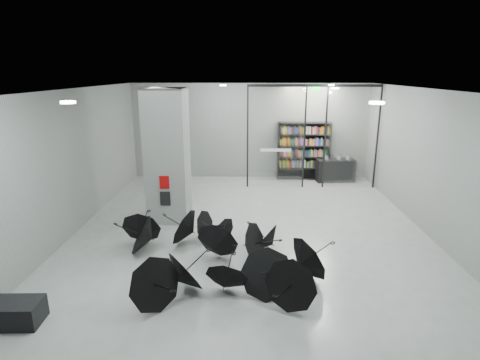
{
  "coord_description": "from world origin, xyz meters",
  "views": [
    {
      "loc": [
        -0.04,
        -9.31,
        4.45
      ],
      "look_at": [
        -0.3,
        1.5,
        1.4
      ],
      "focal_mm": 28.81,
      "sensor_mm": 36.0,
      "label": 1
    }
  ],
  "objects_px": {
    "bench": "(3,313)",
    "bookshelf": "(304,151)",
    "column": "(168,156)",
    "umbrella_cluster": "(216,258)",
    "shop_counter": "(335,170)"
  },
  "relations": [
    {
      "from": "bench",
      "to": "bookshelf",
      "type": "xyz_separation_m",
      "value": [
        6.77,
        10.08,
        0.99
      ]
    },
    {
      "from": "column",
      "to": "umbrella_cluster",
      "type": "height_order",
      "value": "column"
    },
    {
      "from": "shop_counter",
      "to": "column",
      "type": "bearing_deg",
      "value": -150.31
    },
    {
      "from": "umbrella_cluster",
      "to": "column",
      "type": "bearing_deg",
      "value": 117.63
    },
    {
      "from": "shop_counter",
      "to": "umbrella_cluster",
      "type": "distance_m",
      "value": 8.83
    },
    {
      "from": "column",
      "to": "bench",
      "type": "relative_size",
      "value": 2.93
    },
    {
      "from": "column",
      "to": "shop_counter",
      "type": "relative_size",
      "value": 2.56
    },
    {
      "from": "column",
      "to": "bookshelf",
      "type": "relative_size",
      "value": 1.65
    },
    {
      "from": "bench",
      "to": "umbrella_cluster",
      "type": "bearing_deg",
      "value": 26.24
    },
    {
      "from": "bookshelf",
      "to": "shop_counter",
      "type": "bearing_deg",
      "value": -13.55
    },
    {
      "from": "bench",
      "to": "umbrella_cluster",
      "type": "relative_size",
      "value": 0.26
    },
    {
      "from": "column",
      "to": "bench",
      "type": "bearing_deg",
      "value": -110.56
    },
    {
      "from": "column",
      "to": "shop_counter",
      "type": "distance_m",
      "value": 7.65
    },
    {
      "from": "bookshelf",
      "to": "shop_counter",
      "type": "xyz_separation_m",
      "value": [
        1.3,
        -0.36,
        -0.74
      ]
    },
    {
      "from": "bench",
      "to": "bookshelf",
      "type": "distance_m",
      "value": 12.18
    }
  ]
}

